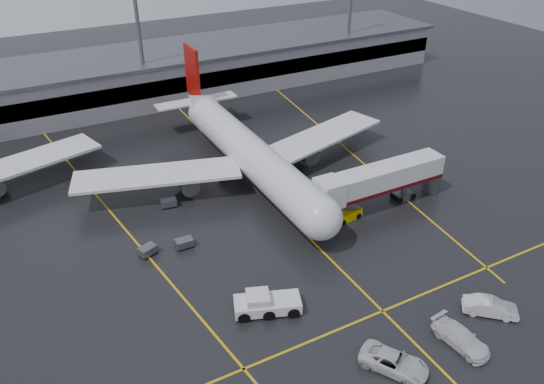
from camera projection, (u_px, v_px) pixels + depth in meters
ground at (278, 207)px, 69.96m from camera, size 220.00×220.00×0.00m
apron_line_centre at (278, 207)px, 69.96m from camera, size 0.25×90.00×0.02m
apron_line_stop at (382, 311)px, 53.31m from camera, size 60.00×0.25×0.02m
apron_line_left at (109, 210)px, 69.47m from camera, size 9.99×69.35×0.02m
apron_line_right at (347, 149)px, 84.77m from camera, size 7.57×69.64×0.02m
terminal at (162, 73)px, 104.00m from camera, size 122.00×19.00×8.60m
light_mast_mid at (139, 30)px, 92.27m from camera, size 3.00×1.20×25.45m
light_mast_right at (350, 5)px, 110.39m from camera, size 3.00×1.20×25.45m
main_airliner at (246, 150)px, 75.13m from camera, size 48.80×45.60×14.10m
jet_bridge at (381, 181)px, 68.18m from camera, size 19.90×3.40×6.05m
pushback_tractor at (265, 304)px, 52.87m from camera, size 7.16×4.83×2.37m
belt_loader at (347, 215)px, 67.35m from camera, size 4.10×2.27×2.48m
service_van_a at (394, 362)px, 46.68m from camera, size 5.64×6.68×1.70m
service_van_b at (461, 338)px, 49.12m from camera, size 3.00×6.06×1.69m
service_van_c at (490, 307)px, 52.58m from camera, size 5.23×4.91×1.75m
baggage_cart_a at (184, 243)px, 62.18m from camera, size 2.03×1.35×1.12m
baggage_cart_b at (148, 250)px, 60.95m from camera, size 2.33×1.93×1.12m
baggage_cart_c at (169, 202)px, 69.84m from camera, size 2.14×1.53×1.12m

